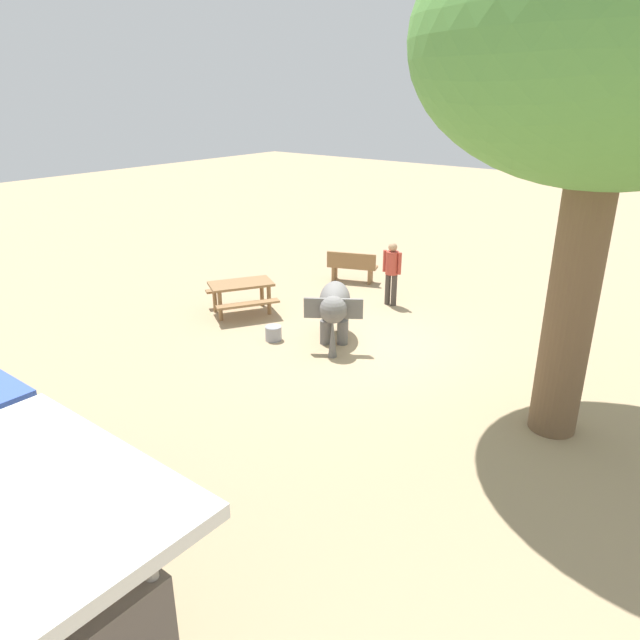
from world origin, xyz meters
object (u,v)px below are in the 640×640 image
at_px(person_handler, 392,269).
at_px(wooden_bench, 352,266).
at_px(elephant, 334,306).
at_px(feed_bucket, 273,333).
at_px(shade_tree_main, 615,44).
at_px(picnic_table_near, 241,290).

xyz_separation_m(person_handler, wooden_bench, (1.87, -0.93, -0.48)).
bearing_deg(elephant, feed_bucket, -87.20).
xyz_separation_m(shade_tree_main, wooden_bench, (7.04, -4.30, -5.20)).
bearing_deg(wooden_bench, feed_bucket, -98.35).
relative_size(wooden_bench, picnic_table_near, 0.71).
bearing_deg(elephant, wooden_bench, 175.60).
relative_size(elephant, picnic_table_near, 0.84).
xyz_separation_m(person_handler, shade_tree_main, (-5.17, 3.37, 4.72)).
bearing_deg(elephant, person_handler, 150.61).
bearing_deg(feed_bucket, picnic_table_near, -23.63).
relative_size(elephant, wooden_bench, 1.19).
distance_m(wooden_bench, picnic_table_near, 3.75).
xyz_separation_m(person_handler, picnic_table_near, (2.55, 2.76, -0.36)).
bearing_deg(wooden_bench, person_handler, -48.16).
bearing_deg(elephant, picnic_table_near, -123.60).
height_order(person_handler, feed_bucket, person_handler).
relative_size(elephant, person_handler, 1.06).
relative_size(person_handler, feed_bucket, 4.50).
bearing_deg(elephant, shade_tree_main, 47.81).
bearing_deg(person_handler, shade_tree_main, 53.78).
xyz_separation_m(elephant, feed_bucket, (1.06, 0.81, -0.64)).
bearing_deg(feed_bucket, elephant, -142.64).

